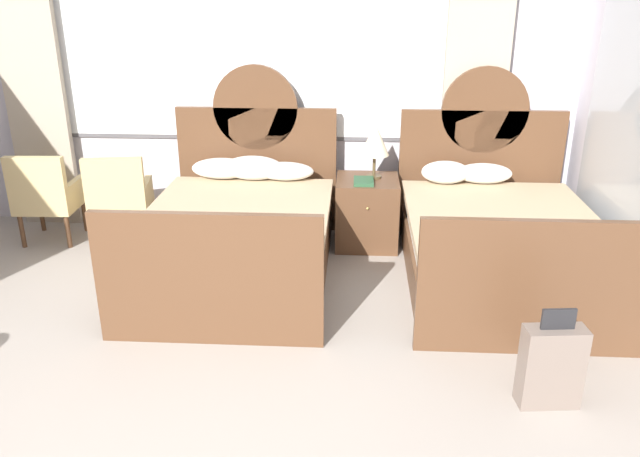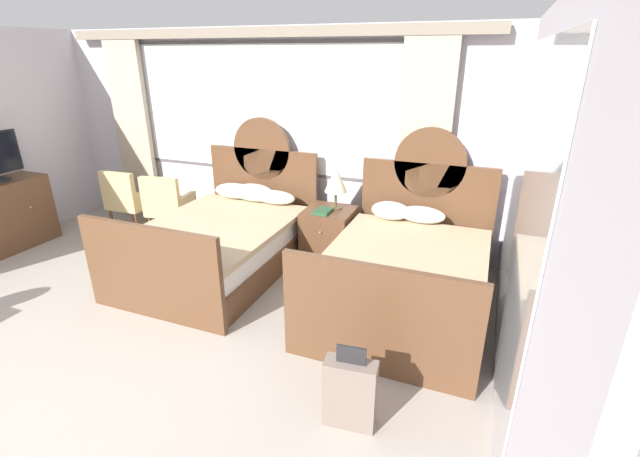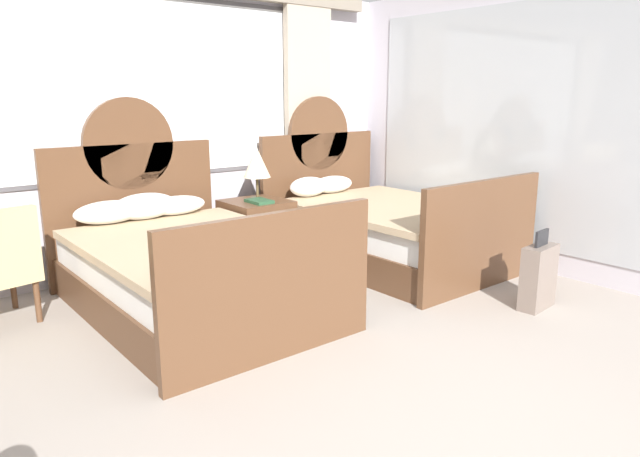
# 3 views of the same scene
# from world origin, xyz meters

# --- Properties ---
(wall_back_window) EXTENTS (6.22, 0.22, 2.70)m
(wall_back_window) POSITION_xyz_m (0.00, 3.82, 1.44)
(wall_back_window) COLOR silver
(wall_back_window) RESTS_ON ground_plane
(wall_right_mirror) EXTENTS (0.08, 4.42, 2.70)m
(wall_right_mirror) POSITION_xyz_m (3.14, 1.64, 1.35)
(wall_right_mirror) COLOR silver
(wall_right_mirror) RESTS_ON ground_plane
(bed_near_window) EXTENTS (1.55, 2.27, 1.63)m
(bed_near_window) POSITION_xyz_m (0.06, 2.61, 0.35)
(bed_near_window) COLOR brown
(bed_near_window) RESTS_ON ground_plane
(bed_near_mirror) EXTENTS (1.55, 2.27, 1.63)m
(bed_near_mirror) POSITION_xyz_m (2.21, 2.60, 0.34)
(bed_near_mirror) COLOR brown
(bed_near_mirror) RESTS_ON ground_plane
(nightstand_between_beds) EXTENTS (0.58, 0.60, 0.64)m
(nightstand_between_beds) POSITION_xyz_m (1.14, 3.29, 0.32)
(nightstand_between_beds) COLOR brown
(nightstand_between_beds) RESTS_ON ground_plane
(table_lamp_on_nightstand) EXTENTS (0.27, 0.27, 0.52)m
(table_lamp_on_nightstand) POSITION_xyz_m (1.19, 3.35, 1.00)
(table_lamp_on_nightstand) COLOR brown
(table_lamp_on_nightstand) RESTS_ON nightstand_between_beds
(book_on_nightstand) EXTENTS (0.18, 0.26, 0.03)m
(book_on_nightstand) POSITION_xyz_m (1.10, 3.18, 0.66)
(book_on_nightstand) COLOR #285133
(book_on_nightstand) RESTS_ON nightstand_between_beds
(suitcase_on_floor) EXTENTS (0.37, 0.19, 0.63)m
(suitcase_on_floor) POSITION_xyz_m (2.19, 0.88, 0.26)
(suitcase_on_floor) COLOR #75665B
(suitcase_on_floor) RESTS_ON ground_plane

